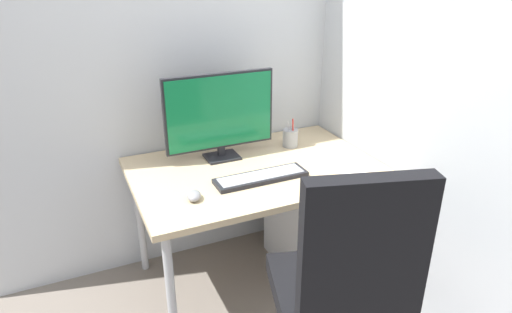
# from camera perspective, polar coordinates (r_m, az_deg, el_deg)

# --- Properties ---
(ground_plane) EXTENTS (8.00, 8.00, 0.00)m
(ground_plane) POSITION_cam_1_polar(r_m,az_deg,el_deg) (2.70, -0.05, -14.96)
(ground_plane) COLOR slate
(wall_back) EXTENTS (2.80, 0.04, 2.80)m
(wall_back) POSITION_cam_1_polar(r_m,az_deg,el_deg) (2.53, -4.36, 17.18)
(wall_back) COLOR silver
(wall_back) RESTS_ON ground_plane
(wall_side_right) EXTENTS (0.04, 2.38, 2.80)m
(wall_side_right) POSITION_cam_1_polar(r_m,az_deg,el_deg) (2.29, 18.15, 15.44)
(wall_side_right) COLOR silver
(wall_side_right) RESTS_ON ground_plane
(desk) EXTENTS (1.25, 0.82, 0.70)m
(desk) POSITION_cam_1_polar(r_m,az_deg,el_deg) (2.35, -0.05, -2.67)
(desk) COLOR #D1B78C
(desk) RESTS_ON ground_plane
(office_chair) EXTENTS (0.62, 0.64, 1.10)m
(office_chair) POSITION_cam_1_polar(r_m,az_deg,el_deg) (1.74, 11.16, -15.78)
(office_chair) COLOR black
(office_chair) RESTS_ON ground_plane
(filing_cabinet) EXTENTS (0.45, 0.53, 0.57)m
(filing_cabinet) POSITION_cam_1_polar(r_m,az_deg,el_deg) (2.68, 7.84, -8.03)
(filing_cabinet) COLOR silver
(filing_cabinet) RESTS_ON ground_plane
(monitor) EXTENTS (0.59, 0.14, 0.46)m
(monitor) POSITION_cam_1_polar(r_m,az_deg,el_deg) (2.36, -4.57, 5.41)
(monitor) COLOR black
(monitor) RESTS_ON desk
(keyboard) EXTENTS (0.46, 0.13, 0.02)m
(keyboard) POSITION_cam_1_polar(r_m,az_deg,el_deg) (2.19, 0.63, -2.63)
(keyboard) COLOR black
(keyboard) RESTS_ON desk
(mouse) EXTENTS (0.09, 0.11, 0.04)m
(mouse) POSITION_cam_1_polar(r_m,az_deg,el_deg) (2.03, -7.84, -4.92)
(mouse) COLOR gray
(mouse) RESTS_ON desk
(pen_holder) EXTENTS (0.09, 0.09, 0.17)m
(pen_holder) POSITION_cam_1_polar(r_m,az_deg,el_deg) (2.57, 4.36, 2.38)
(pen_holder) COLOR #9EA0A5
(pen_holder) RESTS_ON desk
(notebook) EXTENTS (0.16, 0.24, 0.02)m
(notebook) POSITION_cam_1_polar(r_m,az_deg,el_deg) (2.30, 11.71, -1.91)
(notebook) COLOR silver
(notebook) RESTS_ON desk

